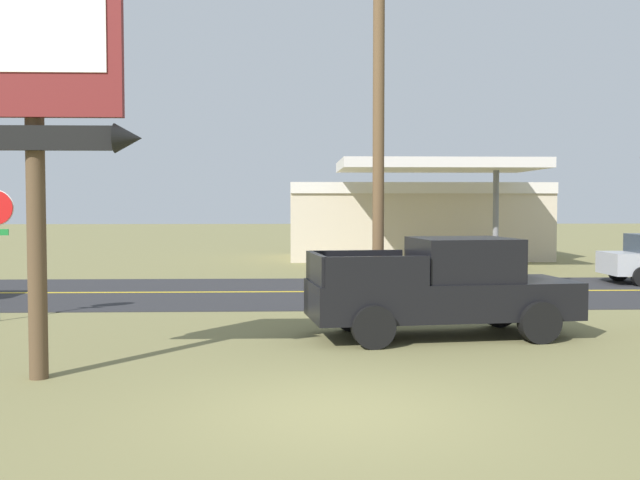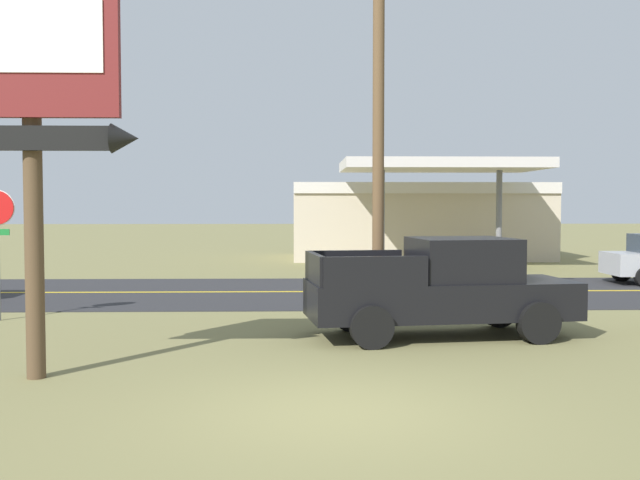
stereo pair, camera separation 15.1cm
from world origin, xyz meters
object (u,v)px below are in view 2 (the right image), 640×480
Objects in this scene: utility_pole at (378,96)px; pickup_black_parked_on_lawn at (443,288)px; motel_sign at (33,101)px; gas_station at (419,218)px.

pickup_black_parked_on_lawn is at bearing -63.05° from utility_pole.
motel_sign is 0.51× the size of gas_station.
utility_pole is 0.79× the size of gas_station.
utility_pole is 20.04m from gas_station.
motel_sign is 26.90m from gas_station.
gas_station is at bearing 82.30° from pickup_black_parked_on_lawn.
motel_sign is 0.64× the size of utility_pole.
utility_pole reaches higher than gas_station.
utility_pole is at bearing 44.62° from motel_sign.
utility_pole is (5.68, 5.61, 0.88)m from motel_sign.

